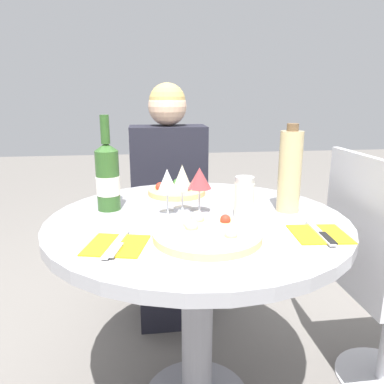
{
  "coord_description": "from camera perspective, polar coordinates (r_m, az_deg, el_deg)",
  "views": [
    {
      "loc": [
        -0.17,
        -1.14,
        1.11
      ],
      "look_at": [
        -0.03,
        -0.06,
        0.83
      ],
      "focal_mm": 35.0,
      "sensor_mm": 36.0,
      "label": 1
    }
  ],
  "objects": [
    {
      "name": "dining_table",
      "position": [
        1.26,
        0.81,
        -9.71
      ],
      "size": [
        0.96,
        0.96,
        0.73
      ],
      "color": "gray",
      "rests_on": "ground_plane"
    },
    {
      "name": "chair_behind_diner",
      "position": [
        2.07,
        -3.61,
        -4.3
      ],
      "size": [
        0.4,
        0.4,
        0.92
      ],
      "rotation": [
        0.0,
        0.0,
        3.14
      ],
      "color": "silver",
      "rests_on": "ground_plane"
    },
    {
      "name": "seated_diner",
      "position": [
        1.91,
        -3.36,
        -3.29
      ],
      "size": [
        0.38,
        0.41,
        1.17
      ],
      "rotation": [
        0.0,
        0.0,
        3.14
      ],
      "color": "black",
      "rests_on": "ground_plane"
    },
    {
      "name": "chair_empty_side",
      "position": [
        1.59,
        26.79,
        -12.14
      ],
      "size": [
        0.4,
        0.4,
        0.92
      ],
      "rotation": [
        0.0,
        0.0,
        -1.57
      ],
      "color": "silver",
      "rests_on": "ground_plane"
    },
    {
      "name": "pizza_large",
      "position": [
        1.04,
        2.23,
        -6.4
      ],
      "size": [
        0.3,
        0.3,
        0.05
      ],
      "color": "#E5C17F",
      "rests_on": "dining_table"
    },
    {
      "name": "pizza_small_far",
      "position": [
        1.49,
        -2.46,
        0.21
      ],
      "size": [
        0.23,
        0.23,
        0.05
      ],
      "color": "#DBB26B",
      "rests_on": "dining_table"
    },
    {
      "name": "wine_bottle",
      "position": [
        1.3,
        -12.73,
        2.32
      ],
      "size": [
        0.08,
        0.08,
        0.32
      ],
      "color": "#2D5623",
      "rests_on": "dining_table"
    },
    {
      "name": "tall_carafe",
      "position": [
        1.28,
        14.68,
        3.12
      ],
      "size": [
        0.08,
        0.08,
        0.29
      ],
      "color": "tan",
      "rests_on": "dining_table"
    },
    {
      "name": "sugar_shaker",
      "position": [
        1.21,
        7.95,
        -0.82
      ],
      "size": [
        0.06,
        0.06,
        0.13
      ],
      "color": "silver",
      "rests_on": "dining_table"
    },
    {
      "name": "wine_glass_center",
      "position": [
        1.25,
        -1.5,
        2.1
      ],
      "size": [
        0.07,
        0.07,
        0.16
      ],
      "color": "silver",
      "rests_on": "dining_table"
    },
    {
      "name": "wine_glass_front_left",
      "position": [
        1.21,
        -3.79,
        1.52
      ],
      "size": [
        0.07,
        0.07,
        0.15
      ],
      "color": "silver",
      "rests_on": "dining_table"
    },
    {
      "name": "wine_glass_front_right",
      "position": [
        1.22,
        1.14,
        1.97
      ],
      "size": [
        0.08,
        0.08,
        0.16
      ],
      "color": "silver",
      "rests_on": "dining_table"
    },
    {
      "name": "place_setting_left",
      "position": [
        1.01,
        -11.47,
        -7.95
      ],
      "size": [
        0.18,
        0.19,
        0.01
      ],
      "color": "gold",
      "rests_on": "dining_table"
    },
    {
      "name": "place_setting_right",
      "position": [
        1.12,
        18.94,
        -6.08
      ],
      "size": [
        0.16,
        0.19,
        0.01
      ],
      "color": "gold",
      "rests_on": "dining_table"
    }
  ]
}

